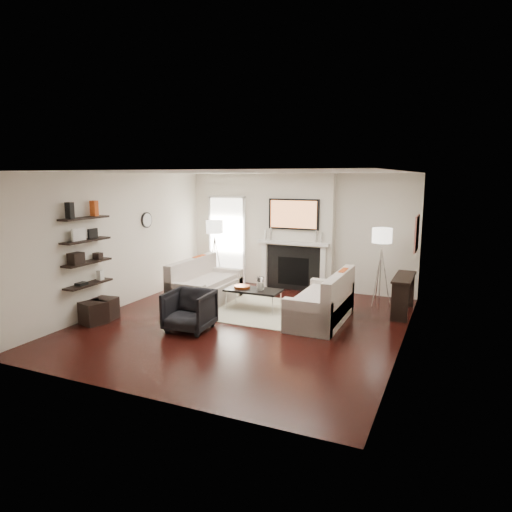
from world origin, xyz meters
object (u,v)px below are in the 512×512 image
at_px(loveseat_right_base, 320,310).
at_px(ottoman_near, 104,309).
at_px(lamp_left_shade, 215,227).
at_px(coffee_table, 253,290).
at_px(armchair, 189,309).
at_px(loveseat_left_base, 206,293).
at_px(lamp_right_shade, 382,235).

height_order(loveseat_right_base, ottoman_near, loveseat_right_base).
xyz_separation_m(loveseat_right_base, lamp_left_shade, (-3.09, 1.62, 1.24)).
distance_m(loveseat_right_base, coffee_table, 1.45).
bearing_deg(loveseat_right_base, armchair, -144.32).
relative_size(armchair, ottoman_near, 1.92).
bearing_deg(lamp_left_shade, loveseat_left_base, -68.23).
height_order(armchair, lamp_left_shade, lamp_left_shade).
bearing_deg(ottoman_near, lamp_left_shade, 78.78).
distance_m(loveseat_left_base, lamp_right_shade, 3.81).
relative_size(loveseat_left_base, lamp_left_shade, 4.50).
height_order(loveseat_right_base, lamp_left_shade, lamp_left_shade).
xyz_separation_m(armchair, lamp_right_shade, (2.74, 2.96, 1.07)).
xyz_separation_m(armchair, lamp_left_shade, (-1.16, 3.00, 1.07)).
distance_m(lamp_left_shade, ottoman_near, 3.42).
bearing_deg(loveseat_left_base, loveseat_right_base, -4.68).
height_order(loveseat_right_base, lamp_right_shade, lamp_right_shade).
xyz_separation_m(loveseat_left_base, loveseat_right_base, (2.53, -0.21, 0.00)).
bearing_deg(loveseat_left_base, coffee_table, -1.84).
xyz_separation_m(loveseat_right_base, ottoman_near, (-3.71, -1.51, -0.01)).
height_order(loveseat_left_base, armchair, armchair).
distance_m(loveseat_right_base, ottoman_near, 4.01).
relative_size(lamp_left_shade, lamp_right_shade, 1.00).
relative_size(loveseat_right_base, coffee_table, 1.64).
distance_m(loveseat_right_base, lamp_right_shade, 2.16).
bearing_deg(armchair, loveseat_left_base, 106.61).
distance_m(loveseat_right_base, lamp_left_shade, 3.70).
bearing_deg(loveseat_right_base, coffee_table, 173.14).
distance_m(coffee_table, lamp_left_shade, 2.44).
bearing_deg(coffee_table, lamp_left_shade, 139.08).
distance_m(loveseat_left_base, ottoman_near, 2.08).
xyz_separation_m(lamp_left_shade, ottoman_near, (-0.62, -3.13, -1.25)).
bearing_deg(coffee_table, ottoman_near, -143.67).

